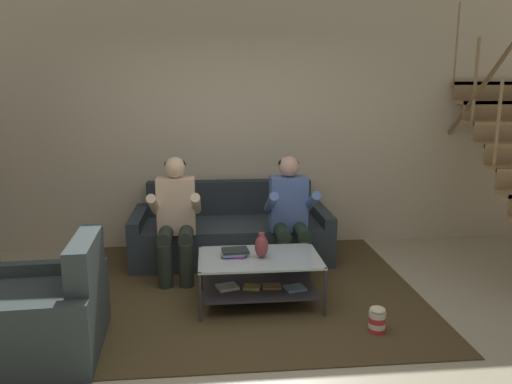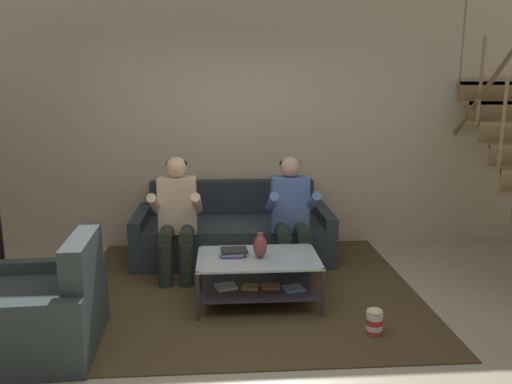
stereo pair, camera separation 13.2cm
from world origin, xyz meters
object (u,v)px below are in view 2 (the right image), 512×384
at_px(person_seated_right, 291,212).
at_px(coffee_table, 258,273).
at_px(vase, 260,246).
at_px(armchair, 40,313).
at_px(book_stack, 233,252).
at_px(couch, 233,233).
at_px(person_seated_left, 177,213).
at_px(popcorn_tub, 374,321).

relative_size(person_seated_right, coffee_table, 1.13).
xyz_separation_m(vase, armchair, (-1.66, -0.65, -0.26)).
bearing_deg(armchair, book_stack, 26.70).
bearing_deg(vase, person_seated_right, 63.00).
relative_size(couch, person_seated_left, 1.78).
distance_m(person_seated_left, coffee_table, 1.10).
height_order(person_seated_right, coffee_table, person_seated_right).
xyz_separation_m(person_seated_right, armchair, (-2.03, -1.38, -0.37)).
relative_size(person_seated_left, armchair, 1.24).
bearing_deg(armchair, popcorn_tub, 0.91).
relative_size(couch, coffee_table, 2.03).
height_order(person_seated_left, armchair, person_seated_left).
distance_m(person_seated_right, vase, 0.82).
bearing_deg(couch, book_stack, -91.54).
height_order(coffee_table, book_stack, book_stack).
relative_size(person_seated_left, vase, 5.39).
xyz_separation_m(couch, person_seated_right, (0.57, -0.54, 0.38)).
distance_m(coffee_table, armchair, 1.77).
relative_size(person_seated_right, popcorn_tub, 5.55).
distance_m(couch, book_stack, 1.22).
relative_size(coffee_table, vase, 4.73).
height_order(couch, vase, couch).
height_order(coffee_table, vase, vase).
relative_size(person_seated_left, coffee_table, 1.14).
relative_size(armchair, popcorn_tub, 4.51).
distance_m(couch, person_seated_left, 0.87).
distance_m(person_seated_left, person_seated_right, 1.15).
xyz_separation_m(person_seated_left, coffee_table, (0.76, -0.71, -0.37)).
height_order(couch, popcorn_tub, couch).
xyz_separation_m(person_seated_left, vase, (0.78, -0.73, -0.12)).
relative_size(coffee_table, book_stack, 4.24).
relative_size(couch, popcorn_tub, 9.92).
distance_m(person_seated_left, armchair, 1.68).
bearing_deg(couch, popcorn_tub, -60.87).
bearing_deg(person_seated_right, couch, 136.74).
distance_m(book_stack, armchair, 1.61).
xyz_separation_m(person_seated_right, vase, (-0.37, -0.73, -0.12)).
distance_m(vase, book_stack, 0.25).
distance_m(couch, popcorn_tub, 2.16).
height_order(couch, armchair, armchair).
xyz_separation_m(person_seated_left, armchair, (-0.88, -1.38, -0.38)).
bearing_deg(armchair, coffee_table, 22.18).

